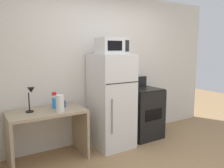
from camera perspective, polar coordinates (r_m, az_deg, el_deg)
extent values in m
cube|color=silver|center=(4.12, -2.15, 4.10)|extent=(5.00, 0.10, 2.60)
cube|color=tan|center=(3.43, -16.06, -6.77)|extent=(1.08, 0.59, 0.04)
cube|color=tan|center=(3.46, -24.36, -13.65)|extent=(0.04, 0.59, 0.71)
cube|color=tan|center=(3.71, -7.91, -11.43)|extent=(0.04, 0.59, 0.71)
cylinder|color=black|center=(3.43, -19.94, -6.49)|extent=(0.11, 0.11, 0.02)
cylinder|color=black|center=(3.39, -20.05, -4.22)|extent=(0.02, 0.02, 0.26)
cone|color=black|center=(3.35, -19.63, -1.44)|extent=(0.10, 0.10, 0.08)
cylinder|color=white|center=(3.30, -12.86, -4.74)|extent=(0.11, 0.11, 0.24)
cylinder|color=#264C99|center=(3.58, -12.16, -4.90)|extent=(0.08, 0.08, 0.09)
cylinder|color=#2D8CEA|center=(3.51, -14.26, -4.69)|extent=(0.06, 0.06, 0.16)
cylinder|color=white|center=(3.49, -14.32, -3.05)|extent=(0.02, 0.02, 0.04)
cube|color=red|center=(3.47, -14.30, -2.36)|extent=(0.06, 0.03, 0.04)
cube|color=white|center=(3.81, -0.19, -4.22)|extent=(0.61, 0.66, 1.55)
cube|color=black|center=(3.48, 2.67, 0.25)|extent=(0.60, 0.00, 0.01)
cylinder|color=gray|center=(3.47, 0.06, -8.16)|extent=(0.02, 0.02, 0.54)
cube|color=silver|center=(3.70, -0.03, 9.52)|extent=(0.46, 0.34, 0.26)
cube|color=black|center=(3.53, 0.77, 9.57)|extent=(0.26, 0.01, 0.15)
cube|color=black|center=(3.66, 3.85, 9.51)|extent=(0.07, 0.01, 0.18)
cube|color=black|center=(4.32, 7.69, -7.24)|extent=(0.59, 0.60, 0.90)
cube|color=black|center=(4.22, 7.81, -1.21)|extent=(0.57, 0.58, 0.02)
cube|color=black|center=(4.42, 5.53, 0.58)|extent=(0.59, 0.04, 0.18)
cube|color=black|center=(4.08, 10.42, -7.56)|extent=(0.38, 0.01, 0.20)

